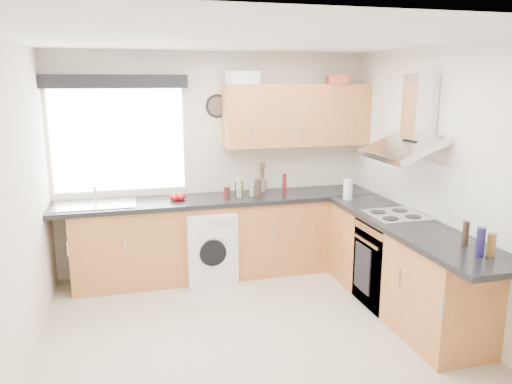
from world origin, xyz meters
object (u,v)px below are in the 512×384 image
object	(u,v)px
upper_cabinets	(297,115)
washing_machine	(209,245)
extractor_hood	(411,126)
oven	(392,263)

from	to	relation	value
upper_cabinets	washing_machine	xyz separation A→B (m)	(-1.10, -0.23, -1.40)
extractor_hood	washing_machine	distance (m)	2.48
oven	upper_cabinets	world-z (taller)	upper_cabinets
extractor_hood	upper_cabinets	xyz separation A→B (m)	(-0.65, 1.33, 0.03)
extractor_hood	upper_cabinets	world-z (taller)	upper_cabinets
oven	upper_cabinets	size ratio (longest dim) A/B	0.50
upper_cabinets	washing_machine	world-z (taller)	upper_cabinets
upper_cabinets	washing_machine	distance (m)	1.80
oven	upper_cabinets	distance (m)	1.99
upper_cabinets	washing_machine	size ratio (longest dim) A/B	2.13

